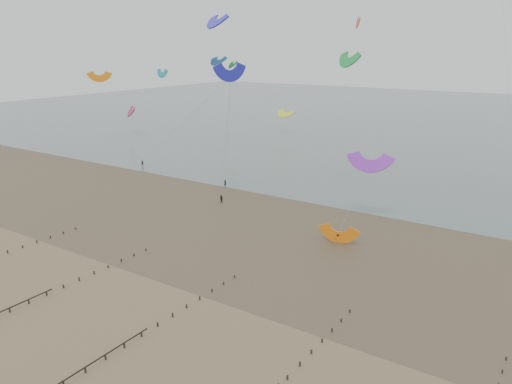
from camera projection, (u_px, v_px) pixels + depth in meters
ground at (156, 304)px, 65.12m from camera, size 500.00×500.00×0.00m
sea_and_shore at (269, 223)px, 94.81m from camera, size 500.00×665.00×0.03m
kitesurfer_lead at (225, 183)px, 119.33m from camera, size 0.66×0.46×1.74m
kitesurfers at (453, 227)px, 90.44m from camera, size 126.76×27.26×1.80m
grounded_kite at (338, 243)px, 85.55m from camera, size 6.53×5.36×3.32m
kites_airborne at (353, 91)px, 135.32m from camera, size 242.15×126.39×43.01m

